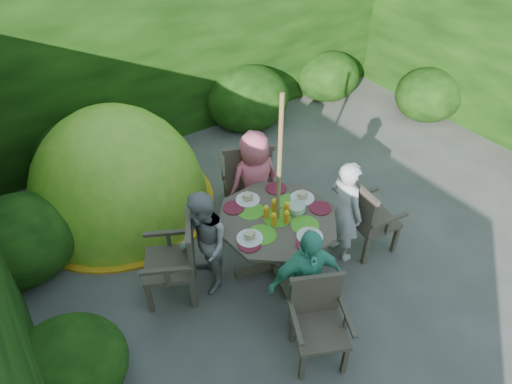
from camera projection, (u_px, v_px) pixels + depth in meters
ground at (359, 250)px, 5.48m from camera, size 60.00×60.00×0.00m
hedge_enclosure at (296, 113)px, 5.56m from camera, size 9.00×9.00×2.50m
patio_table at (277, 226)px, 4.87m from camera, size 1.64×1.64×0.92m
parasol_pole at (278, 193)px, 4.58m from camera, size 0.05×0.05×2.20m
garden_chair_right at (367, 217)px, 5.21m from camera, size 0.57×0.62×0.93m
garden_chair_left at (177, 259)px, 4.68m from camera, size 0.72×0.75×0.96m
garden_chair_back at (247, 175)px, 5.73m from camera, size 0.79×0.75×1.04m
garden_chair_front at (318, 320)px, 4.17m from camera, size 0.66×0.63×0.86m
child_right at (345, 211)px, 5.06m from camera, size 0.32×0.48×1.30m
child_left at (204, 244)px, 4.70m from camera, size 0.58×0.68×1.24m
child_back at (255, 182)px, 5.45m from camera, size 0.68×0.47×1.33m
child_front at (306, 282)px, 4.28m from camera, size 0.80×0.50×1.28m
dome_tent at (123, 205)px, 6.13m from camera, size 2.54×2.54×2.81m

